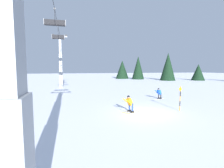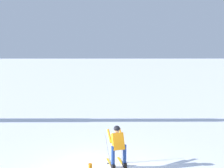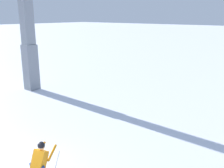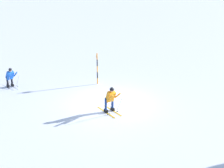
{
  "view_description": "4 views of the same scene",
  "coord_description": "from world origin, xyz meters",
  "px_view_note": "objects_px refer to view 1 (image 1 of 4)",
  "views": [
    {
      "loc": [
        -12.73,
        6.43,
        3.78
      ],
      "look_at": [
        -0.17,
        3.01,
        2.59
      ],
      "focal_mm": 26.59,
      "sensor_mm": 36.0,
      "label": 1
    },
    {
      "loc": [
        0.2,
        -7.73,
        4.25
      ],
      "look_at": [
        0.3,
        2.6,
        2.89
      ],
      "focal_mm": 40.83,
      "sensor_mm": 36.0,
      "label": 2
    },
    {
      "loc": [
        6.92,
        -2.89,
        5.41
      ],
      "look_at": [
        0.56,
        4.77,
        2.71
      ],
      "focal_mm": 41.44,
      "sensor_mm": 36.0,
      "label": 3
    },
    {
      "loc": [
        5.11,
        14.28,
        6.69
      ],
      "look_at": [
        1.31,
        3.72,
        2.6
      ],
      "focal_mm": 44.69,
      "sensor_mm": 36.0,
      "label": 4
    }
  ],
  "objects_px": {
    "trail_marker_pole": "(180,98)",
    "skier_distant_uphill": "(159,93)",
    "skier_carving_main": "(130,103)",
    "lift_tower_far": "(61,65)",
    "chairlift_seat_second": "(55,23)",
    "chairlift_seat_middle": "(58,37)"
  },
  "relations": [
    {
      "from": "lift_tower_far",
      "to": "skier_distant_uphill",
      "type": "xyz_separation_m",
      "value": [
        -16.0,
        -12.23,
        -3.65
      ]
    },
    {
      "from": "lift_tower_far",
      "to": "trail_marker_pole",
      "type": "xyz_separation_m",
      "value": [
        -21.7,
        -10.9,
        -3.24
      ]
    },
    {
      "from": "chairlift_seat_second",
      "to": "trail_marker_pole",
      "type": "distance_m",
      "value": 15.07
    },
    {
      "from": "chairlift_seat_second",
      "to": "trail_marker_pole",
      "type": "height_order",
      "value": "chairlift_seat_second"
    },
    {
      "from": "trail_marker_pole",
      "to": "skier_distant_uphill",
      "type": "bearing_deg",
      "value": -13.08
    },
    {
      "from": "trail_marker_pole",
      "to": "skier_distant_uphill",
      "type": "height_order",
      "value": "trail_marker_pole"
    },
    {
      "from": "chairlift_seat_middle",
      "to": "skier_distant_uphill",
      "type": "xyz_separation_m",
      "value": [
        -8.63,
        -12.23,
        -7.84
      ]
    },
    {
      "from": "skier_carving_main",
      "to": "chairlift_seat_middle",
      "type": "bearing_deg",
      "value": 24.76
    },
    {
      "from": "skier_carving_main",
      "to": "trail_marker_pole",
      "type": "bearing_deg",
      "value": -98.06
    },
    {
      "from": "chairlift_seat_second",
      "to": "trail_marker_pole",
      "type": "bearing_deg",
      "value": -123.03
    },
    {
      "from": "chairlift_seat_second",
      "to": "skier_distant_uphill",
      "type": "height_order",
      "value": "chairlift_seat_second"
    },
    {
      "from": "chairlift_seat_middle",
      "to": "skier_distant_uphill",
      "type": "bearing_deg",
      "value": -125.2
    },
    {
      "from": "skier_carving_main",
      "to": "chairlift_seat_second",
      "type": "height_order",
      "value": "chairlift_seat_second"
    },
    {
      "from": "chairlift_seat_middle",
      "to": "lift_tower_far",
      "type": "bearing_deg",
      "value": 0.0
    },
    {
      "from": "chairlift_seat_second",
      "to": "lift_tower_far",
      "type": "bearing_deg",
      "value": 0.0
    },
    {
      "from": "chairlift_seat_second",
      "to": "skier_distant_uphill",
      "type": "distance_m",
      "value": 14.69
    },
    {
      "from": "skier_carving_main",
      "to": "skier_distant_uphill",
      "type": "bearing_deg",
      "value": -49.54
    },
    {
      "from": "lift_tower_far",
      "to": "skier_distant_uphill",
      "type": "distance_m",
      "value": 20.46
    },
    {
      "from": "lift_tower_far",
      "to": "skier_distant_uphill",
      "type": "height_order",
      "value": "lift_tower_far"
    },
    {
      "from": "chairlift_seat_middle",
      "to": "skier_distant_uphill",
      "type": "distance_m",
      "value": 16.9
    },
    {
      "from": "skier_distant_uphill",
      "to": "lift_tower_far",
      "type": "bearing_deg",
      "value": 37.4
    },
    {
      "from": "skier_carving_main",
      "to": "lift_tower_far",
      "type": "bearing_deg",
      "value": 16.69
    }
  ]
}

